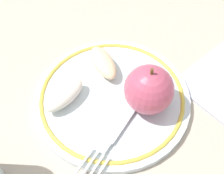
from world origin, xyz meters
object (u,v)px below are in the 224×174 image
at_px(plate, 112,98).
at_px(apple_slice_back, 103,63).
at_px(apple_red_whole, 149,89).
at_px(fork, 114,134).
at_px(apple_slice_front, 64,95).

xyz_separation_m(plate, apple_slice_back, (0.05, -0.01, 0.02)).
height_order(apple_red_whole, fork, apple_red_whole).
relative_size(apple_red_whole, apple_slice_back, 1.11).
height_order(plate, fork, fork).
xyz_separation_m(apple_slice_front, fork, (-0.08, -0.03, -0.01)).
bearing_deg(fork, apple_red_whole, 168.58).
height_order(plate, apple_red_whole, apple_red_whole).
bearing_deg(apple_slice_front, plate, -43.34).
relative_size(apple_slice_back, fork, 0.41).
distance_m(apple_red_whole, apple_slice_back, 0.09).
distance_m(apple_slice_front, fork, 0.09).
bearing_deg(fork, apple_slice_front, -97.02).
bearing_deg(apple_red_whole, plate, 44.76).
bearing_deg(plate, fork, 153.30).
bearing_deg(apple_red_whole, apple_slice_front, 57.13).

